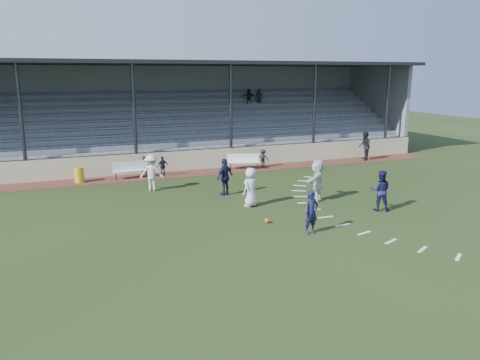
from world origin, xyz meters
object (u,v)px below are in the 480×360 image
object	(u,v)px
player_white_lead	(251,187)
official	(365,146)
bench_right	(244,160)
football	(267,221)
player_navy_lead	(311,212)
trash_bin	(79,175)
bench_left	(131,168)

from	to	relation	value
player_white_lead	official	size ratio (longest dim) A/B	0.89
bench_right	player_white_lead	bearing A→B (deg)	-92.25
official	bench_right	bearing A→B (deg)	-66.13
player_white_lead	football	bearing A→B (deg)	52.77
player_navy_lead	official	size ratio (longest dim) A/B	0.84
football	player_navy_lead	size ratio (longest dim) A/B	0.12
bench_right	official	bearing A→B (deg)	16.13
player_white_lead	official	world-z (taller)	official
football	official	size ratio (longest dim) A/B	0.10
football	player_white_lead	distance (m)	2.66
trash_bin	official	bearing A→B (deg)	-0.35
player_navy_lead	trash_bin	bearing A→B (deg)	111.07
trash_bin	player_navy_lead	distance (m)	14.16
player_navy_lead	player_white_lead	bearing A→B (deg)	87.51
trash_bin	football	distance (m)	12.17
football	player_navy_lead	xyz separation A→B (m)	(1.00, -1.71, 0.73)
football	official	world-z (taller)	official
player_navy_lead	official	distance (m)	16.17
player_navy_lead	bench_right	bearing A→B (deg)	68.54
official	trash_bin	bearing A→B (deg)	-65.06
trash_bin	bench_left	bearing A→B (deg)	1.07
bench_right	player_navy_lead	size ratio (longest dim) A/B	1.23
bench_left	trash_bin	xyz separation A→B (m)	(-2.78, -0.05, -0.15)
bench_right	trash_bin	bearing A→B (deg)	-161.82
trash_bin	player_white_lead	distance (m)	10.38
football	bench_left	bearing A→B (deg)	110.22
trash_bin	official	distance (m)	18.60
football	bench_right	bearing A→B (deg)	72.99
bench_right	bench_left	bearing A→B (deg)	-162.00
bench_right	football	xyz separation A→B (m)	(-3.17, -10.35, -0.48)
trash_bin	player_navy_lead	xyz separation A→B (m)	(7.57, -11.95, 0.39)
bench_right	player_white_lead	world-z (taller)	player_white_lead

